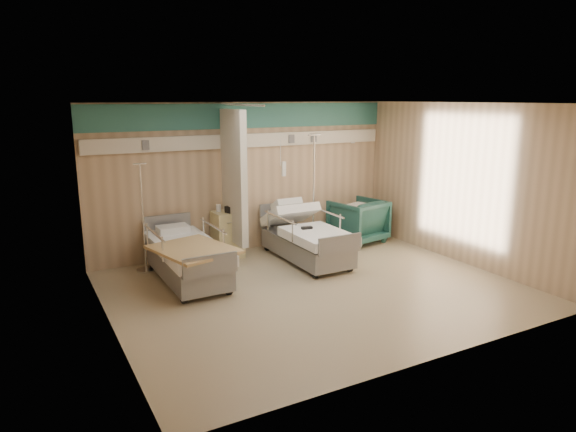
{
  "coord_description": "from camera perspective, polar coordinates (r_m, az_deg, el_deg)",
  "views": [
    {
      "loc": [
        -3.92,
        -6.35,
        2.88
      ],
      "look_at": [
        -0.15,
        0.6,
        1.05
      ],
      "focal_mm": 32.0,
      "sensor_mm": 36.0,
      "label": 1
    }
  ],
  "objects": [
    {
      "name": "room_walls",
      "position": [
        7.73,
        2.02,
        5.46
      ],
      "size": [
        6.04,
        5.04,
        2.82
      ],
      "color": "tan",
      "rests_on": "ground"
    },
    {
      "name": "iv_stand_left",
      "position": [
        9.02,
        -15.6,
        -3.58
      ],
      "size": [
        0.33,
        0.33,
        1.84
      ],
      "rotation": [
        0.0,
        0.0,
        0.33
      ],
      "color": "silver",
      "rests_on": "ground"
    },
    {
      "name": "visitor_armchair",
      "position": [
        10.5,
        7.78,
        -0.53
      ],
      "size": [
        1.09,
        1.12,
        0.88
      ],
      "primitive_type": "imported",
      "rotation": [
        0.0,
        0.0,
        3.32
      ],
      "color": "#1D4A43",
      "rests_on": "ground"
    },
    {
      "name": "iv_stand_right",
      "position": [
        10.16,
        2.82,
        -0.82
      ],
      "size": [
        0.39,
        0.39,
        2.2
      ],
      "rotation": [
        0.0,
        0.0,
        -0.35
      ],
      "color": "silver",
      "rests_on": "ground"
    },
    {
      "name": "waffle_blanket",
      "position": [
        10.37,
        7.95,
        1.96
      ],
      "size": [
        0.73,
        0.68,
        0.07
      ],
      "primitive_type": "cube",
      "rotation": [
        0.0,
        0.0,
        3.42
      ],
      "color": "white",
      "rests_on": "visitor_armchair"
    },
    {
      "name": "call_remote",
      "position": [
        8.99,
        2.11,
        -1.32
      ],
      "size": [
        0.2,
        0.11,
        0.04
      ],
      "primitive_type": "cube",
      "rotation": [
        0.0,
        0.0,
        -0.14
      ],
      "color": "black",
      "rests_on": "bed_right"
    },
    {
      "name": "white_cup",
      "position": [
        9.42,
        -7.73,
        0.87
      ],
      "size": [
        0.09,
        0.09,
        0.13
      ],
      "primitive_type": "cylinder",
      "rotation": [
        0.0,
        0.0,
        -0.02
      ],
      "color": "white",
      "rests_on": "bedside_cabinet"
    },
    {
      "name": "bed_left",
      "position": [
        8.39,
        -11.08,
        -5.01
      ],
      "size": [
        1.0,
        2.16,
        0.63
      ],
      "primitive_type": null,
      "color": "white",
      "rests_on": "ground"
    },
    {
      "name": "toiletry_bag",
      "position": [
        9.33,
        -6.29,
        0.77
      ],
      "size": [
        0.25,
        0.21,
        0.12
      ],
      "primitive_type": "cube",
      "rotation": [
        0.0,
        0.0,
        0.35
      ],
      "color": "black",
      "rests_on": "bedside_cabinet"
    },
    {
      "name": "ground",
      "position": [
        7.99,
        3.04,
        -8.1
      ],
      "size": [
        6.0,
        5.0,
        0.0
      ],
      "primitive_type": "cube",
      "color": "gray",
      "rests_on": "ground"
    },
    {
      "name": "bed_right",
      "position": [
        9.24,
        2.03,
        -3.08
      ],
      "size": [
        1.0,
        2.16,
        0.63
      ],
      "primitive_type": null,
      "color": "white",
      "rests_on": "ground"
    },
    {
      "name": "tan_blanket",
      "position": [
        7.86,
        -10.45,
        -3.66
      ],
      "size": [
        1.27,
        1.46,
        0.04
      ],
      "primitive_type": "cube",
      "rotation": [
        0.0,
        0.0,
        0.24
      ],
      "color": "tan",
      "rests_on": "bed_left"
    },
    {
      "name": "bedside_cabinet",
      "position": [
        9.51,
        -6.72,
        -2.02
      ],
      "size": [
        0.5,
        0.48,
        0.85
      ],
      "primitive_type": "cube",
      "color": "#DBCB89",
      "rests_on": "ground"
    }
  ]
}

